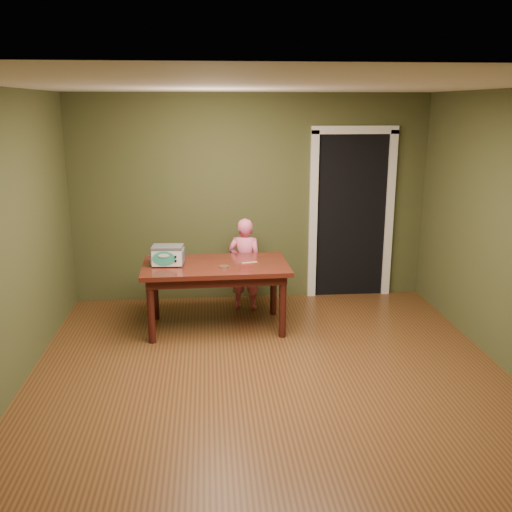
# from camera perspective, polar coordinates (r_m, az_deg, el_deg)

# --- Properties ---
(floor) EXTENTS (5.00, 5.00, 0.00)m
(floor) POSITION_cam_1_polar(r_m,az_deg,el_deg) (5.26, 1.63, -12.88)
(floor) COLOR brown
(floor) RESTS_ON ground
(room_shell) EXTENTS (4.52, 5.02, 2.61)m
(room_shell) POSITION_cam_1_polar(r_m,az_deg,el_deg) (4.72, 1.78, 5.80)
(room_shell) COLOR #414324
(room_shell) RESTS_ON ground
(doorway) EXTENTS (1.10, 0.66, 2.25)m
(doorway) POSITION_cam_1_polar(r_m,az_deg,el_deg) (7.76, 8.95, 4.35)
(doorway) COLOR black
(doorway) RESTS_ON ground
(dining_table) EXTENTS (1.62, 0.94, 0.75)m
(dining_table) POSITION_cam_1_polar(r_m,az_deg,el_deg) (6.34, -4.06, -1.66)
(dining_table) COLOR #3D170D
(dining_table) RESTS_ON floor
(toy_oven) EXTENTS (0.36, 0.26, 0.22)m
(toy_oven) POSITION_cam_1_polar(r_m,az_deg,el_deg) (6.29, -8.82, 0.13)
(toy_oven) COLOR #4C4F54
(toy_oven) RESTS_ON dining_table
(baking_pan) EXTENTS (0.10, 0.10, 0.02)m
(baking_pan) POSITION_cam_1_polar(r_m,az_deg,el_deg) (6.15, -3.21, -1.07)
(baking_pan) COLOR silver
(baking_pan) RESTS_ON dining_table
(spatula) EXTENTS (0.18, 0.08, 0.01)m
(spatula) POSITION_cam_1_polar(r_m,az_deg,el_deg) (6.33, -0.66, -0.65)
(spatula) COLOR #D2B45B
(spatula) RESTS_ON dining_table
(child) EXTENTS (0.47, 0.36, 1.14)m
(child) POSITION_cam_1_polar(r_m,az_deg,el_deg) (6.95, -1.12, -0.81)
(child) COLOR #F1638B
(child) RESTS_ON floor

